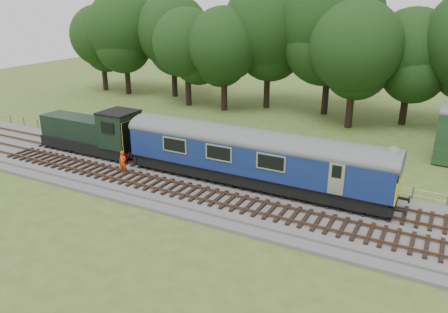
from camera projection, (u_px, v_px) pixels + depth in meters
The scene contains 9 objects.
ground at pixel (212, 190), 29.18m from camera, with size 120.00×120.00×0.00m, color #435820.
ballast at pixel (212, 188), 29.12m from camera, with size 70.00×7.00×0.35m, color #4C4C4F.
track_north at pixel (222, 178), 30.20m from camera, with size 67.20×2.40×0.21m.
track_south at pixel (199, 194), 27.71m from camera, with size 67.20×2.40×0.21m.
fence at pixel (241, 169), 32.91m from camera, with size 64.00×0.12×1.00m, color #6B6054, non-canonical shape.
tree_line at pixel (311, 116), 47.43m from camera, with size 70.00×8.00×18.00m, color black, non-canonical shape.
dmu_railcar at pixel (253, 153), 28.41m from camera, with size 18.05×2.86×3.88m.
shunter_loco at pixel (94, 133), 34.76m from camera, with size 8.91×2.60×3.38m.
worker at pixel (123, 163), 30.75m from camera, with size 0.62×0.40×1.69m, color #E1430B.
Camera 1 is at (13.21, -23.14, 12.14)m, focal length 35.00 mm.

